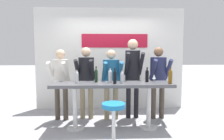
# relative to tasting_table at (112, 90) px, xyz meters

# --- Properties ---
(ground_plane) EXTENTS (40.00, 40.00, 0.00)m
(ground_plane) POSITION_rel_tasting_table_xyz_m (-0.00, 0.00, -0.79)
(ground_plane) COLOR #9E9EA3
(back_wall) EXTENTS (3.99, 0.12, 2.72)m
(back_wall) POSITION_rel_tasting_table_xyz_m (0.00, 1.51, 0.57)
(back_wall) COLOR silver
(back_wall) RESTS_ON ground_plane
(tasting_table) EXTENTS (2.39, 0.59, 0.93)m
(tasting_table) POSITION_rel_tasting_table_xyz_m (0.00, 0.00, 0.00)
(tasting_table) COLOR #4C4C51
(tasting_table) RESTS_ON ground_plane
(bar_stool) EXTENTS (0.40, 0.40, 0.72)m
(bar_stool) POSITION_rel_tasting_table_xyz_m (-0.01, -0.78, -0.31)
(bar_stool) COLOR silver
(bar_stool) RESTS_ON ground_plane
(person_far_left) EXTENTS (0.46, 0.55, 1.60)m
(person_far_left) POSITION_rel_tasting_table_xyz_m (-1.13, 0.57, 0.20)
(person_far_left) COLOR #473D33
(person_far_left) RESTS_ON ground_plane
(person_left) EXTENTS (0.47, 0.56, 1.66)m
(person_left) POSITION_rel_tasting_table_xyz_m (-0.57, 0.65, 0.23)
(person_left) COLOR gray
(person_left) RESTS_ON ground_plane
(person_center_left) EXTENTS (0.49, 0.57, 1.60)m
(person_center_left) POSITION_rel_tasting_table_xyz_m (0.00, 0.57, 0.19)
(person_center_left) COLOR gray
(person_center_left) RESTS_ON ground_plane
(person_center) EXTENTS (0.43, 0.56, 1.84)m
(person_center) POSITION_rel_tasting_table_xyz_m (0.50, 0.64, 0.36)
(person_center) COLOR black
(person_center) RESTS_ON ground_plane
(person_center_right) EXTENTS (0.47, 0.56, 1.66)m
(person_center_right) POSITION_rel_tasting_table_xyz_m (1.09, 0.59, 0.23)
(person_center_right) COLOR #473D33
(person_center_right) RESTS_ON ground_plane
(wine_bottle_0) EXTENTS (0.07, 0.07, 0.26)m
(wine_bottle_0) POSITION_rel_tasting_table_xyz_m (0.19, -0.03, 0.26)
(wine_bottle_0) COLOR #B7BCC1
(wine_bottle_0) RESTS_ON tasting_table
(wine_bottle_1) EXTENTS (0.07, 0.07, 0.31)m
(wine_bottle_1) POSITION_rel_tasting_table_xyz_m (-0.04, 0.01, 0.29)
(wine_bottle_1) COLOR #B7BCC1
(wine_bottle_1) RESTS_ON tasting_table
(wine_bottle_2) EXTENTS (0.06, 0.06, 0.31)m
(wine_bottle_2) POSITION_rel_tasting_table_xyz_m (0.05, -0.10, 0.28)
(wine_bottle_2) COLOR black
(wine_bottle_2) RESTS_ON tasting_table
(wine_bottle_3) EXTENTS (0.07, 0.07, 0.28)m
(wine_bottle_3) POSITION_rel_tasting_table_xyz_m (-0.70, 0.00, 0.27)
(wine_bottle_3) COLOR #B7BCC1
(wine_bottle_3) RESTS_ON tasting_table
(wine_bottle_4) EXTENTS (0.07, 0.07, 0.30)m
(wine_bottle_4) POSITION_rel_tasting_table_xyz_m (0.72, 0.11, 0.28)
(wine_bottle_4) COLOR black
(wine_bottle_4) RESTS_ON tasting_table
(wine_bottle_5) EXTENTS (0.06, 0.06, 0.32)m
(wine_bottle_5) POSITION_rel_tasting_table_xyz_m (-0.32, 0.10, 0.29)
(wine_bottle_5) COLOR black
(wine_bottle_5) RESTS_ON tasting_table
(wine_bottle_6) EXTENTS (0.08, 0.08, 0.32)m
(wine_bottle_6) POSITION_rel_tasting_table_xyz_m (1.13, -0.13, 0.29)
(wine_bottle_6) COLOR brown
(wine_bottle_6) RESTS_ON tasting_table
(wine_glass_0) EXTENTS (0.07, 0.07, 0.18)m
(wine_glass_0) POSITION_rel_tasting_table_xyz_m (0.81, -0.10, 0.27)
(wine_glass_0) COLOR silver
(wine_glass_0) RESTS_ON tasting_table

